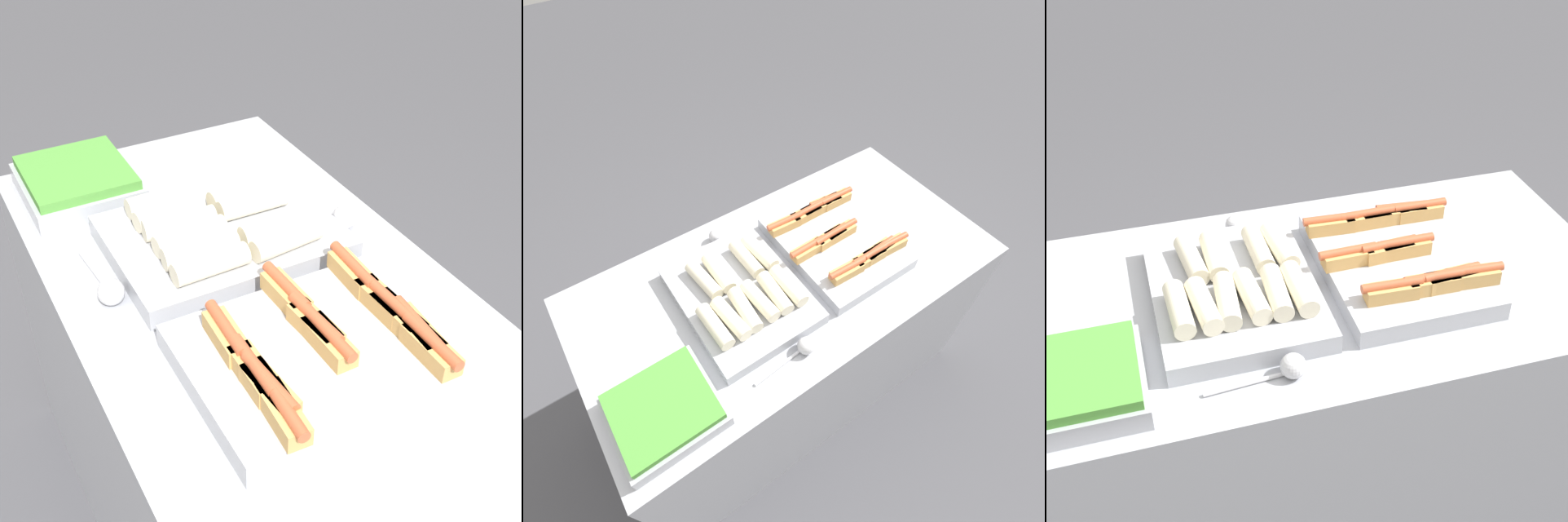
{
  "view_description": "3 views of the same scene",
  "coord_description": "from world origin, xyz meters",
  "views": [
    {
      "loc": [
        1.01,
        -0.55,
        1.81
      ],
      "look_at": [
        -0.02,
        0.0,
        0.95
      ],
      "focal_mm": 50.0,
      "sensor_mm": 36.0,
      "label": 1
    },
    {
      "loc": [
        -0.51,
        -0.71,
        2.05
      ],
      "look_at": [
        -0.02,
        0.0,
        0.95
      ],
      "focal_mm": 28.0,
      "sensor_mm": 36.0,
      "label": 2
    },
    {
      "loc": [
        -0.41,
        -1.34,
        1.97
      ],
      "look_at": [
        -0.02,
        0.0,
        0.95
      ],
      "focal_mm": 50.0,
      "sensor_mm": 36.0,
      "label": 3
    }
  ],
  "objects": [
    {
      "name": "ground_plane",
      "position": [
        0.0,
        0.0,
        0.0
      ],
      "size": [
        12.0,
        12.0,
        0.0
      ],
      "primitive_type": "plane",
      "color": "#4C4C51"
    },
    {
      "name": "tray_wraps",
      "position": [
        -0.19,
        -0.0,
        0.91
      ],
      "size": [
        0.38,
        0.49,
        0.1
      ],
      "color": "#A8AAB2",
      "rests_on": "counter"
    },
    {
      "name": "tray_side_front",
      "position": [
        -0.57,
        -0.21,
        0.91
      ],
      "size": [
        0.29,
        0.26,
        0.07
      ],
      "color": "#A8AAB2",
      "rests_on": "counter"
    },
    {
      "name": "counter",
      "position": [
        0.0,
        0.0,
        0.44
      ],
      "size": [
        1.51,
        0.77,
        0.87
      ],
      "color": "#A8AAB2",
      "rests_on": "ground_plane"
    },
    {
      "name": "tray_hotdogs",
      "position": [
        0.22,
        0.0,
        0.91
      ],
      "size": [
        0.4,
        0.49,
        0.1
      ],
      "color": "#A8AAB2",
      "rests_on": "counter"
    },
    {
      "name": "serving_spoon_near",
      "position": [
        -0.14,
        -0.28,
        0.9
      ],
      "size": [
        0.22,
        0.06,
        0.06
      ],
      "color": "silver",
      "rests_on": "counter"
    },
    {
      "name": "serving_spoon_far",
      "position": [
        -0.14,
        0.28,
        0.9
      ],
      "size": [
        0.21,
        0.06,
        0.06
      ],
      "color": "silver",
      "rests_on": "counter"
    }
  ]
}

